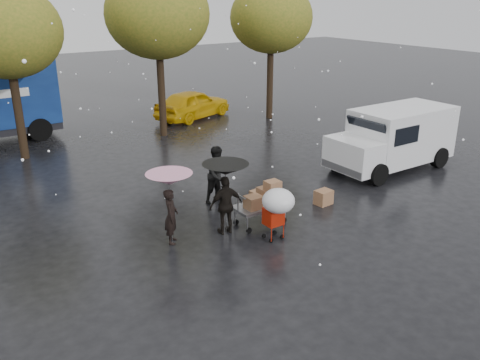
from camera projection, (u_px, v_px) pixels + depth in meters
ground at (242, 229)px, 14.00m from camera, size 90.00×90.00×0.00m
person_pink at (171, 216)px, 13.01m from camera, size 0.59×0.65×1.48m
person_middle at (218, 175)px, 15.49m from camera, size 0.95×0.79×1.79m
person_black at (226, 205)px, 13.50m from camera, size 0.99×0.50×1.62m
umbrella_pink at (169, 179)px, 12.65m from camera, size 1.18×1.18×1.91m
umbrella_black at (225, 169)px, 13.14m from camera, size 1.23×1.23×1.97m
vendor_cart at (263, 199)px, 14.09m from camera, size 1.52×0.80×1.27m
shopping_cart at (278, 204)px, 12.96m from camera, size 0.84×0.84×1.46m
white_van at (394, 137)px, 18.45m from camera, size 4.91×2.18×2.20m
box_ground_near at (324, 197)px, 15.55m from camera, size 0.53×0.43×0.45m
box_ground_far at (257, 195)px, 15.87m from camera, size 0.45×0.37×0.32m
yellow_taxi at (193, 104)px, 25.86m from camera, size 4.68×3.08×1.48m
tree_row at (88, 22)px, 19.76m from camera, size 21.60×4.40×7.12m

